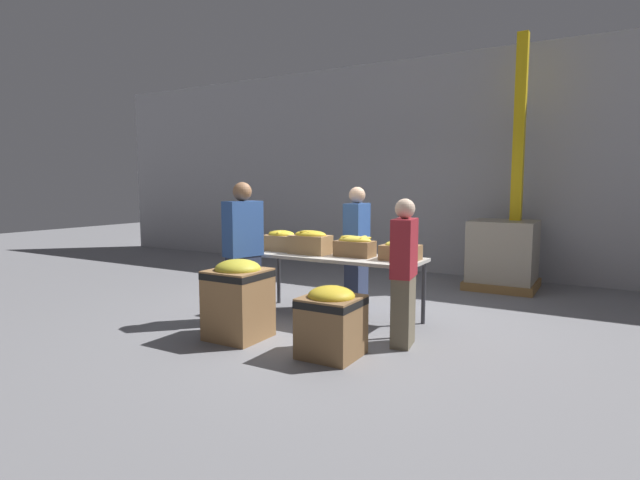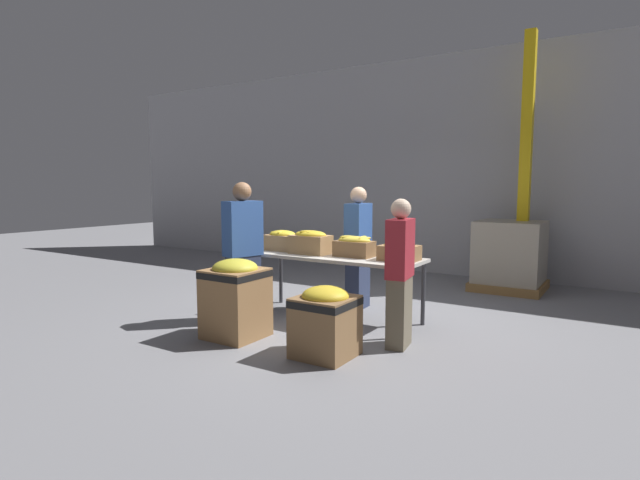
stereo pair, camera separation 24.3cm
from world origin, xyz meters
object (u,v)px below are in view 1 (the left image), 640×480
at_px(volunteer_1, 243,253).
at_px(donation_bin_1, 331,319).
at_px(sorting_table, 334,260).
at_px(banana_box_1, 310,242).
at_px(volunteer_2, 404,274).
at_px(support_pillar, 518,163).
at_px(pallet_stack_0, 503,255).
at_px(banana_box_0, 281,240).
at_px(banana_box_2, 355,246).
at_px(banana_box_3, 401,250).
at_px(volunteer_0, 357,248).
at_px(donation_bin_0, 238,297).

relative_size(volunteer_1, donation_bin_1, 2.45).
relative_size(sorting_table, banana_box_1, 4.55).
xyz_separation_m(volunteer_2, support_pillar, (0.49, 3.71, 1.24)).
distance_m(volunteer_2, pallet_stack_0, 3.57).
height_order(banana_box_0, donation_bin_1, banana_box_0).
relative_size(banana_box_0, banana_box_2, 0.93).
bearing_deg(banana_box_3, banana_box_0, 179.99).
distance_m(volunteer_0, pallet_stack_0, 2.77).
relative_size(donation_bin_0, pallet_stack_0, 0.79).
relative_size(banana_box_3, pallet_stack_0, 0.39).
bearing_deg(donation_bin_0, banana_box_3, 43.54).
xyz_separation_m(volunteer_0, donation_bin_0, (-0.51, -1.86, -0.35)).
height_order(banana_box_1, support_pillar, support_pillar).
bearing_deg(volunteer_0, donation_bin_1, 15.48).
bearing_deg(volunteer_0, support_pillar, 143.83).
height_order(donation_bin_0, donation_bin_1, donation_bin_0).
bearing_deg(volunteer_1, pallet_stack_0, -17.95).
relative_size(banana_box_2, volunteer_0, 0.28).
height_order(banana_box_2, volunteer_1, volunteer_1).
height_order(sorting_table, banana_box_1, banana_box_1).
bearing_deg(banana_box_1, donation_bin_0, -98.45).
relative_size(banana_box_0, banana_box_3, 1.01).
distance_m(volunteer_2, donation_bin_1, 0.90).
xyz_separation_m(banana_box_1, volunteer_1, (-0.56, -0.64, -0.10)).
relative_size(banana_box_2, volunteer_1, 0.27).
height_order(banana_box_0, banana_box_1, banana_box_1).
distance_m(banana_box_2, volunteer_0, 0.65).
distance_m(banana_box_0, donation_bin_1, 2.03).
relative_size(donation_bin_0, donation_bin_1, 1.25).
xyz_separation_m(sorting_table, banana_box_0, (-0.82, 0.05, 0.20)).
bearing_deg(volunteer_0, donation_bin_0, -18.83).
bearing_deg(banana_box_1, banana_box_2, 6.51).
distance_m(volunteer_0, support_pillar, 3.21).
xyz_separation_m(banana_box_2, pallet_stack_0, (1.21, 2.92, -0.39)).
bearing_deg(volunteer_2, sorting_table, 54.20).
xyz_separation_m(banana_box_3, volunteer_0, (-0.84, 0.57, -0.10)).
distance_m(banana_box_3, donation_bin_1, 1.41).
relative_size(volunteer_2, donation_bin_0, 1.76).
distance_m(sorting_table, volunteer_0, 0.62).
height_order(banana_box_1, volunteer_0, volunteer_0).
height_order(volunteer_2, support_pillar, support_pillar).
bearing_deg(donation_bin_0, volunteer_2, 21.88).
bearing_deg(volunteer_0, volunteer_1, -38.09).
distance_m(donation_bin_1, pallet_stack_0, 4.28).
distance_m(banana_box_1, volunteer_0, 0.74).
bearing_deg(volunteer_2, support_pillar, -15.95).
bearing_deg(sorting_table, support_pillar, 62.64).
bearing_deg(banana_box_1, volunteer_2, -20.79).
bearing_deg(banana_box_2, banana_box_1, -173.49).
bearing_deg(banana_box_3, pallet_stack_0, 77.90).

